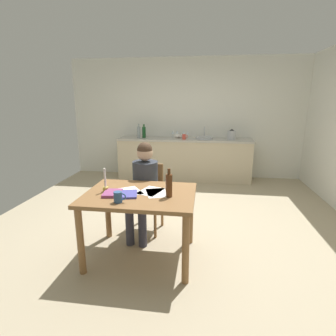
{
  "coord_description": "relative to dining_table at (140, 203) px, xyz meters",
  "views": [
    {
      "loc": [
        0.44,
        -3.43,
        1.7
      ],
      "look_at": [
        -0.02,
        -0.16,
        0.85
      ],
      "focal_mm": 28.22,
      "sensor_mm": 36.0,
      "label": 1
    }
  ],
  "objects": [
    {
      "name": "ground_plane",
      "position": [
        0.22,
        0.86,
        -0.65
      ],
      "size": [
        5.2,
        5.2,
        0.04
      ],
      "primitive_type": "cube",
      "color": "tan"
    },
    {
      "name": "paper_bill",
      "position": [
        0.1,
        0.08,
        0.12
      ],
      "size": [
        0.29,
        0.35,
        0.0
      ],
      "primitive_type": "cube",
      "rotation": [
        0.0,
        0.0,
        -0.32
      ],
      "color": "white",
      "rests_on": "dining_table"
    },
    {
      "name": "bottle_oil",
      "position": [
        -0.77,
        3.04,
        0.4
      ],
      "size": [
        0.07,
        0.07,
        0.3
      ],
      "color": "#8C999E",
      "rests_on": "kitchen_counter"
    },
    {
      "name": "teacup_on_counter",
      "position": [
        0.22,
        2.95,
        0.32
      ],
      "size": [
        0.12,
        0.07,
        0.11
      ],
      "color": "#D84C3F",
      "rests_on": "kitchen_counter"
    },
    {
      "name": "paper_letter",
      "position": [
        -0.12,
        0.04,
        0.12
      ],
      "size": [
        0.34,
        0.36,
        0.0
      ],
      "primitive_type": "cube",
      "rotation": [
        0.0,
        0.0,
        0.62
      ],
      "color": "white",
      "rests_on": "dining_table"
    },
    {
      "name": "chair_at_table",
      "position": [
        -0.07,
        0.68,
        -0.14
      ],
      "size": [
        0.44,
        0.44,
        0.88
      ],
      "color": "olive",
      "rests_on": "ground"
    },
    {
      "name": "paper_envelope",
      "position": [
        0.18,
        0.03,
        0.12
      ],
      "size": [
        0.3,
        0.35,
        0.0
      ],
      "primitive_type": "cube",
      "rotation": [
        0.0,
        0.0,
        0.34
      ],
      "color": "white",
      "rests_on": "dining_table"
    },
    {
      "name": "coffee_mug",
      "position": [
        -0.14,
        -0.28,
        0.17
      ],
      "size": [
        0.12,
        0.08,
        0.11
      ],
      "color": "#33598C",
      "rests_on": "dining_table"
    },
    {
      "name": "candlestick",
      "position": [
        -0.38,
        -0.0,
        0.19
      ],
      "size": [
        0.06,
        0.06,
        0.26
      ],
      "color": "gold",
      "rests_on": "dining_table"
    },
    {
      "name": "book_cookery",
      "position": [
        -0.27,
        -0.09,
        0.13
      ],
      "size": [
        0.21,
        0.25,
        0.03
      ],
      "primitive_type": "cube",
      "rotation": [
        0.0,
        0.0,
        0.13
      ],
      "color": "#914174",
      "rests_on": "dining_table"
    },
    {
      "name": "sink_unit",
      "position": [
        0.64,
        3.11,
        0.29
      ],
      "size": [
        0.36,
        0.36,
        0.24
      ],
      "color": "#B2B7BC",
      "rests_on": "kitchen_counter"
    },
    {
      "name": "person_seated",
      "position": [
        -0.08,
        0.53,
        0.05
      ],
      "size": [
        0.36,
        0.61,
        1.19
      ],
      "color": "#333842",
      "rests_on": "ground"
    },
    {
      "name": "kitchen_counter",
      "position": [
        0.22,
        3.1,
        -0.18
      ],
      "size": [
        2.87,
        0.64,
        0.9
      ],
      "color": "beige",
      "rests_on": "ground"
    },
    {
      "name": "book_magazine",
      "position": [
        -0.1,
        -0.08,
        0.13
      ],
      "size": [
        0.21,
        0.26,
        0.02
      ],
      "primitive_type": "cube",
      "rotation": [
        0.0,
        0.0,
        0.23
      ],
      "color": "#47459B",
      "rests_on": "dining_table"
    },
    {
      "name": "wine_bottle_on_table",
      "position": [
        0.32,
        -0.06,
        0.24
      ],
      "size": [
        0.07,
        0.07,
        0.29
      ],
      "color": "#593319",
      "rests_on": "dining_table"
    },
    {
      "name": "wine_glass_near_sink",
      "position": [
        0.28,
        3.25,
        0.38
      ],
      "size": [
        0.07,
        0.07,
        0.15
      ],
      "color": "silver",
      "rests_on": "kitchen_counter"
    },
    {
      "name": "mixing_bowl",
      "position": [
        0.08,
        3.18,
        0.31
      ],
      "size": [
        0.19,
        0.19,
        0.09
      ],
      "primitive_type": "ellipsoid",
      "color": "white",
      "rests_on": "kitchen_counter"
    },
    {
      "name": "stovetop_kettle",
      "position": [
        1.21,
        3.1,
        0.37
      ],
      "size": [
        0.18,
        0.18,
        0.22
      ],
      "color": "#B7BABF",
      "rests_on": "kitchen_counter"
    },
    {
      "name": "wine_glass_back_right",
      "position": [
        -0.05,
        3.25,
        0.38
      ],
      "size": [
        0.07,
        0.07,
        0.15
      ],
      "color": "silver",
      "rests_on": "kitchen_counter"
    },
    {
      "name": "wall_back",
      "position": [
        0.22,
        3.46,
        0.67
      ],
      "size": [
        5.2,
        0.12,
        2.6
      ],
      "primitive_type": "cube",
      "color": "silver",
      "rests_on": "ground"
    },
    {
      "name": "wine_glass_by_kettle",
      "position": [
        0.19,
        3.25,
        0.38
      ],
      "size": [
        0.07,
        0.07,
        0.15
      ],
      "color": "silver",
      "rests_on": "kitchen_counter"
    },
    {
      "name": "dining_table",
      "position": [
        0.0,
        0.0,
        0.0
      ],
      "size": [
        1.15,
        0.87,
        0.75
      ],
      "color": "olive",
      "rests_on": "ground"
    },
    {
      "name": "bottle_vinegar",
      "position": [
        -0.66,
        3.07,
        0.39
      ],
      "size": [
        0.08,
        0.08,
        0.29
      ],
      "color": "#194C23",
      "rests_on": "kitchen_counter"
    },
    {
      "name": "wine_glass_back_left",
      "position": [
        0.05,
        3.25,
        0.38
      ],
      "size": [
        0.07,
        0.07,
        0.15
      ],
      "color": "silver",
      "rests_on": "kitchen_counter"
    }
  ]
}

